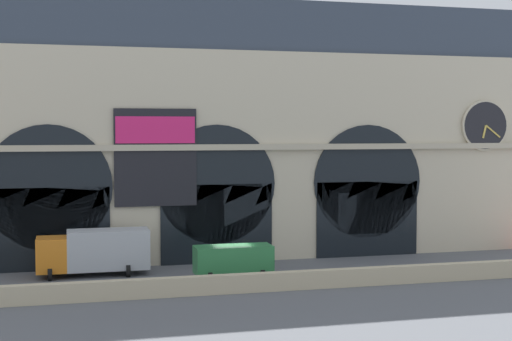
# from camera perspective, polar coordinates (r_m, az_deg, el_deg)

# --- Properties ---
(ground_plane) EXTENTS (200.00, 200.00, 0.00)m
(ground_plane) POSITION_cam_1_polar(r_m,az_deg,el_deg) (50.35, -1.91, -8.21)
(ground_plane) COLOR #54565B
(quay_parapet_wall) EXTENTS (90.00, 0.70, 1.14)m
(quay_parapet_wall) POSITION_cam_1_polar(r_m,az_deg,el_deg) (45.29, -0.46, -8.76)
(quay_parapet_wall) COLOR #BCAD8C
(quay_parapet_wall) RESTS_ON ground
(station_building) EXTENTS (50.72, 5.45, 19.89)m
(station_building) POSITION_cam_1_polar(r_m,az_deg,el_deg) (56.74, -3.58, 2.90)
(station_building) COLOR beige
(station_building) RESTS_ON ground
(box_truck_midwest) EXTENTS (7.50, 2.91, 3.12)m
(box_truck_midwest) POSITION_cam_1_polar(r_m,az_deg,el_deg) (51.27, -12.46, -6.14)
(box_truck_midwest) COLOR orange
(box_truck_midwest) RESTS_ON ground
(van_center) EXTENTS (5.20, 2.48, 2.20)m
(van_center) POSITION_cam_1_polar(r_m,az_deg,el_deg) (49.28, -1.79, -6.98)
(van_center) COLOR #2D7A42
(van_center) RESTS_ON ground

